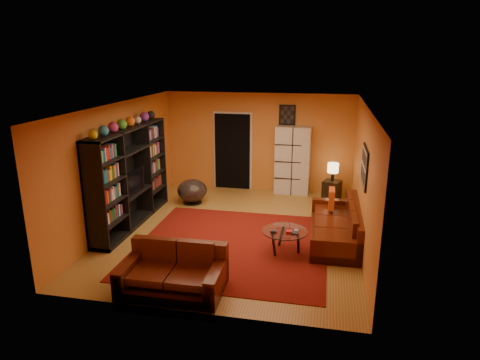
% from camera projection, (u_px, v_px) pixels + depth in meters
% --- Properties ---
extents(floor, '(6.00, 6.00, 0.00)m').
position_uv_depth(floor, '(235.00, 231.00, 8.94)').
color(floor, olive).
rests_on(floor, ground).
extents(ceiling, '(6.00, 6.00, 0.00)m').
position_uv_depth(ceiling, '(234.00, 106.00, 8.21)').
color(ceiling, white).
rests_on(ceiling, wall_back).
extents(wall_back, '(6.00, 0.00, 6.00)m').
position_uv_depth(wall_back, '(258.00, 142.00, 11.40)').
color(wall_back, '#CB722C').
rests_on(wall_back, floor).
extents(wall_front, '(6.00, 0.00, 6.00)m').
position_uv_depth(wall_front, '(187.00, 228.00, 5.76)').
color(wall_front, '#CB722C').
rests_on(wall_front, floor).
extents(wall_left, '(0.00, 6.00, 6.00)m').
position_uv_depth(wall_left, '(119.00, 165.00, 9.06)').
color(wall_left, '#CB722C').
rests_on(wall_left, floor).
extents(wall_right, '(0.00, 6.00, 6.00)m').
position_uv_depth(wall_right, '(363.00, 178.00, 8.10)').
color(wall_right, '#CB722C').
rests_on(wall_right, floor).
extents(rug, '(3.60, 3.60, 0.01)m').
position_uv_depth(rug, '(232.00, 245.00, 8.27)').
color(rug, '#560D09').
rests_on(rug, floor).
extents(doorway, '(0.95, 0.10, 2.04)m').
position_uv_depth(doorway, '(232.00, 152.00, 11.57)').
color(doorway, black).
rests_on(doorway, floor).
extents(wall_art_right, '(0.03, 1.00, 0.70)m').
position_uv_depth(wall_art_right, '(365.00, 166.00, 7.74)').
color(wall_art_right, black).
rests_on(wall_art_right, wall_right).
extents(wall_art_back, '(0.42, 0.03, 0.52)m').
position_uv_depth(wall_art_back, '(287.00, 115.00, 11.02)').
color(wall_art_back, black).
rests_on(wall_art_back, wall_back).
extents(entertainment_unit, '(0.45, 3.00, 2.10)m').
position_uv_depth(entertainment_unit, '(130.00, 177.00, 9.08)').
color(entertainment_unit, black).
rests_on(entertainment_unit, floor).
extents(tv, '(0.87, 0.11, 0.50)m').
position_uv_depth(tv, '(131.00, 182.00, 9.01)').
color(tv, black).
rests_on(tv, entertainment_unit).
extents(sofa, '(1.02, 2.38, 0.85)m').
position_uv_depth(sofa, '(340.00, 226.00, 8.47)').
color(sofa, '#441409').
rests_on(sofa, rug).
extents(loveseat, '(1.59, 0.97, 0.85)m').
position_uv_depth(loveseat, '(174.00, 272.00, 6.68)').
color(loveseat, '#441409').
rests_on(loveseat, rug).
extents(throw_pillow, '(0.12, 0.42, 0.42)m').
position_uv_depth(throw_pillow, '(332.00, 199.00, 9.00)').
color(throw_pillow, '#E95319').
rests_on(throw_pillow, sofa).
extents(coffee_table, '(0.85, 0.85, 0.42)m').
position_uv_depth(coffee_table, '(285.00, 233.00, 7.88)').
color(coffee_table, silver).
rests_on(coffee_table, floor).
extents(storage_cabinet, '(0.91, 0.43, 1.78)m').
position_uv_depth(storage_cabinet, '(293.00, 160.00, 11.14)').
color(storage_cabinet, beige).
rests_on(storage_cabinet, floor).
extents(bowl_chair, '(0.74, 0.74, 0.60)m').
position_uv_depth(bowl_chair, '(192.00, 191.00, 10.54)').
color(bowl_chair, black).
rests_on(bowl_chair, floor).
extents(side_table, '(0.51, 0.51, 0.50)m').
position_uv_depth(side_table, '(332.00, 190.00, 10.80)').
color(side_table, black).
rests_on(side_table, floor).
extents(table_lamp, '(0.27, 0.27, 0.45)m').
position_uv_depth(table_lamp, '(333.00, 168.00, 10.64)').
color(table_lamp, black).
rests_on(table_lamp, side_table).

